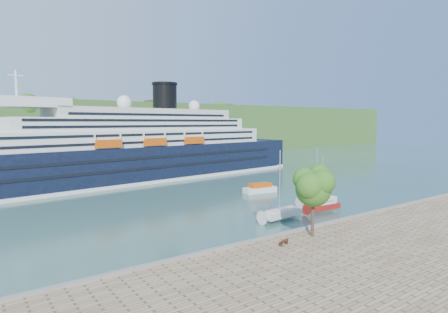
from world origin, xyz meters
The scene contains 11 objects.
ground centered at (0.00, 0.00, 0.00)m, with size 400.00×400.00×0.00m, color #2E524B.
far_hillside centered at (0.00, 145.00, 12.00)m, with size 400.00×50.00×24.00m, color #335C25.
quay_coping centered at (0.00, -0.20, 1.15)m, with size 220.00×0.50×0.30m, color slate.
cruise_ship centered at (-7.53, 58.07, 12.94)m, with size 115.22×16.78×25.87m, color black, non-canonical shape.
park_bench centered at (-11.94, -3.24, 1.43)m, with size 1.35×0.55×0.86m, color #422113, non-canonical shape.
promenade_tree centered at (-6.67, -2.91, 5.85)m, with size 5.86×5.86×9.71m, color #2F5D18, non-canonical shape.
floating_pontoon centered at (5.45, 11.79, 0.18)m, with size 16.28×1.99×0.36m, color #67615C, non-canonical shape.
sailboat_white_near centered at (-1.57, 7.75, 5.20)m, with size 8.05×2.24×10.40m, color silver, non-canonical shape.
sailboat_red centered at (7.72, 7.32, 4.57)m, with size 7.07×1.96×9.13m, color maroon, non-canonical shape.
sailboat_white_far centered at (10.67, 10.94, 5.17)m, with size 8.01×2.23×10.35m, color silver, non-canonical shape.
tender_launch centered at (10.55, 26.90, 1.02)m, with size 7.40×2.53×2.05m, color #CB4C0B, non-canonical shape.
Camera 1 is at (-41.83, -33.49, 15.17)m, focal length 30.00 mm.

